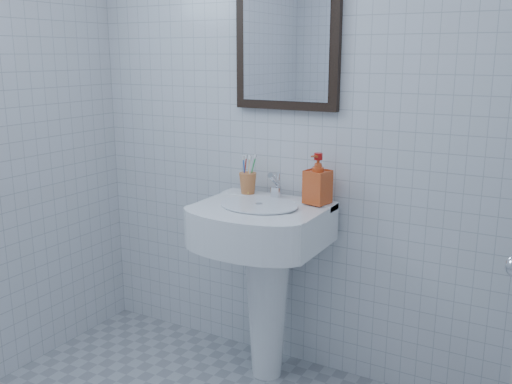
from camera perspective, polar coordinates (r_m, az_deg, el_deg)
The scene contains 6 objects.
wall_back at distance 2.61m, azimuth 3.90°, elevation 8.45°, with size 2.20×0.02×2.50m, color silver.
washbasin at distance 2.59m, azimuth 0.89°, elevation -6.95°, with size 0.56×0.41×0.85m.
faucet at distance 2.58m, azimuth 1.99°, elevation 0.48°, with size 0.05×0.11×0.13m.
toothbrush_cup at distance 2.66m, azimuth -0.82°, elevation 0.88°, with size 0.08×0.08×0.10m, color #CD733A, non-canonical shape.
soap_dispenser at distance 2.49m, azimuth 6.19°, elevation 1.32°, with size 0.10×0.10×0.22m, color red.
wall_mirror at distance 2.60m, azimuth 3.09°, elevation 15.06°, with size 0.50×0.04×0.62m.
Camera 1 is at (1.12, -1.15, 1.48)m, focal length 40.00 mm.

